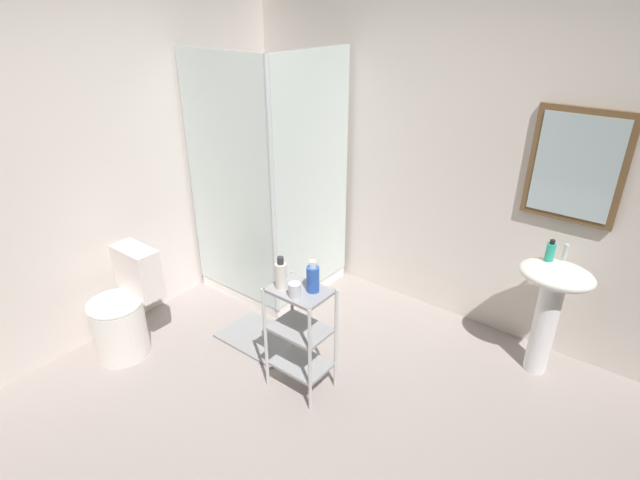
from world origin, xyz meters
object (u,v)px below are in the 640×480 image
pedestal_sink (551,297)px  bath_mat (260,338)px  toilet (124,313)px  rinse_cup (295,290)px  storage_cart (300,331)px  hand_soap_bottle (550,251)px  shower_stall (273,240)px  shampoo_bottle_blue (313,278)px  lotion_bottle_white (281,275)px

pedestal_sink → bath_mat: pedestal_sink is taller
pedestal_sink → toilet: bearing=-146.3°
rinse_cup → bath_mat: size_ratio=0.15×
toilet → storage_cart: size_ratio=1.03×
pedestal_sink → hand_soap_bottle: (-0.07, 0.04, 0.29)m
bath_mat → toilet: bearing=-135.1°
pedestal_sink → toilet: 2.89m
pedestal_sink → hand_soap_bottle: size_ratio=5.72×
shower_stall → bath_mat: bearing=-56.4°
pedestal_sink → storage_cart: 1.62m
pedestal_sink → bath_mat: size_ratio=1.35×
hand_soap_bottle → shampoo_bottle_blue: size_ratio=0.70×
hand_soap_bottle → shampoo_bottle_blue: bearing=-132.4°
hand_soap_bottle → lotion_bottle_white: (-1.19, -1.21, -0.04)m
toilet → storage_cart: toilet is taller
storage_cart → hand_soap_bottle: size_ratio=5.23×
storage_cart → lotion_bottle_white: 0.41m
shampoo_bottle_blue → storage_cart: bearing=-152.5°
shower_stall → pedestal_sink: shower_stall is taller
shower_stall → hand_soap_bottle: 2.14m
rinse_cup → bath_mat: (-0.59, 0.26, -0.78)m
lotion_bottle_white → bath_mat: 0.97m
storage_cart → shampoo_bottle_blue: (0.07, 0.04, 0.39)m
toilet → shampoo_bottle_blue: (1.30, 0.51, 0.51)m
toilet → hand_soap_bottle: (2.32, 1.63, 0.56)m
shampoo_bottle_blue → rinse_cup: shampoo_bottle_blue is taller
storage_cart → bath_mat: storage_cart is taller
hand_soap_bottle → lotion_bottle_white: bearing=-134.6°
lotion_bottle_white → rinse_cup: lotion_bottle_white is taller
pedestal_sink → lotion_bottle_white: 1.74m
pedestal_sink → toilet: (-2.39, -1.60, -0.26)m
hand_soap_bottle → pedestal_sink: bearing=-26.9°
lotion_bottle_white → hand_soap_bottle: bearing=45.4°
pedestal_sink → rinse_cup: rinse_cup is taller
storage_cart → lotion_bottle_white: size_ratio=3.53×
toilet → hand_soap_bottle: hand_soap_bottle is taller
shower_stall → toilet: size_ratio=2.63×
shampoo_bottle_blue → bath_mat: (-0.64, 0.15, -0.82)m
shower_stall → shampoo_bottle_blue: 1.35m
storage_cart → rinse_cup: bearing=-70.3°
toilet → pedestal_sink: bearing=33.7°
hand_soap_bottle → rinse_cup: size_ratio=1.61×
shampoo_bottle_blue → bath_mat: bearing=166.8°
toilet → lotion_bottle_white: lotion_bottle_white is taller
pedestal_sink → shampoo_bottle_blue: bearing=-135.3°
hand_soap_bottle → rinse_cup: 1.63m
storage_cart → shampoo_bottle_blue: size_ratio=3.67×
bath_mat → storage_cart: bearing=-18.3°
hand_soap_bottle → shampoo_bottle_blue: 1.52m
lotion_bottle_white → bath_mat: size_ratio=0.35×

